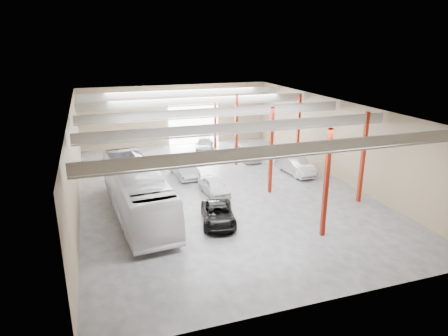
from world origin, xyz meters
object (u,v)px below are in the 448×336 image
car_right_far (247,152)px  car_row_c (204,144)px  black_sedan (218,214)px  car_row_a (214,186)px  car_right_near (295,165)px  car_row_b (183,168)px  coach_bus (137,190)px

car_right_far → car_row_c: bearing=125.0°
car_row_c → black_sedan: bearing=-87.8°
black_sedan → car_right_far: (7.50, 13.48, 0.12)m
car_row_a → car_right_near: (8.75, 2.60, 0.13)m
black_sedan → car_row_b: bearing=102.4°
car_row_c → car_row_b: bearing=-103.1°
car_row_a → car_row_c: (2.90, 13.01, 0.04)m
car_row_c → car_right_far: 5.76m
car_row_c → car_right_near: 11.95m
car_row_b → car_right_near: 10.40m
coach_bus → car_right_far: coach_bus is taller
car_row_a → car_row_c: car_row_c is taller
car_row_b → car_right_near: (10.07, -2.60, 0.01)m
car_row_a → car_right_near: 9.13m
coach_bus → car_row_a: bearing=13.0°
black_sedan → car_right_near: size_ratio=0.94×
black_sedan → car_right_near: 12.74m
car_row_c → car_right_far: bearing=-40.0°
car_row_b → car_right_near: size_ratio=0.99×
car_row_c → car_right_near: (5.85, -10.41, 0.09)m
car_row_a → car_right_far: size_ratio=0.90×
car_row_c → coach_bus: bearing=-106.4°
black_sedan → car_right_near: bearing=50.2°
car_right_near → black_sedan: bearing=-146.2°
coach_bus → black_sedan: (4.99, -3.23, -1.17)m
car_right_far → car_row_a: bearing=-126.5°
black_sedan → coach_bus: bearing=159.5°
car_right_near → coach_bus: bearing=-167.1°
coach_bus → car_row_a: (6.31, 1.97, -1.13)m
coach_bus → car_row_c: 17.62m
coach_bus → car_row_a: size_ratio=3.22×
black_sedan → car_right_far: size_ratio=1.04×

